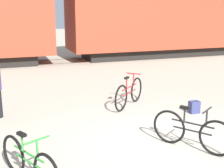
# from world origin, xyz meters

# --- Properties ---
(ground_plane) EXTENTS (80.00, 80.00, 0.00)m
(ground_plane) POSITION_xyz_m (0.00, 0.00, 0.00)
(ground_plane) COLOR #B2A893
(freight_train) EXTENTS (23.21, 2.89, 5.15)m
(freight_train) POSITION_xyz_m (-0.00, 11.45, 2.70)
(freight_train) COLOR black
(freight_train) RESTS_ON ground_plane
(rail_near) EXTENTS (35.21, 0.07, 0.01)m
(rail_near) POSITION_xyz_m (0.00, 10.73, 0.01)
(rail_near) COLOR #4C4238
(rail_near) RESTS_ON ground_plane
(rail_far) EXTENTS (35.21, 0.07, 0.01)m
(rail_far) POSITION_xyz_m (0.00, 12.17, 0.01)
(rail_far) COLOR #4C4238
(rail_far) RESTS_ON ground_plane
(bicycle_green) EXTENTS (0.81, 1.53, 0.86)m
(bicycle_green) POSITION_xyz_m (-2.80, -0.64, 0.37)
(bicycle_green) COLOR black
(bicycle_green) RESTS_ON ground_plane
(bicycle_black) EXTENTS (1.03, 1.49, 0.92)m
(bicycle_black) POSITION_xyz_m (0.45, -0.43, 0.39)
(bicycle_black) COLOR black
(bicycle_black) RESTS_ON ground_plane
(bicycle_maroon) EXTENTS (1.38, 1.28, 0.95)m
(bicycle_maroon) POSITION_xyz_m (0.38, 2.71, 0.40)
(bicycle_maroon) COLOR black
(bicycle_maroon) RESTS_ON ground_plane
(backpack) EXTENTS (0.28, 0.20, 0.34)m
(backpack) POSITION_xyz_m (1.83, 1.51, 0.17)
(backpack) COLOR navy
(backpack) RESTS_ON ground_plane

